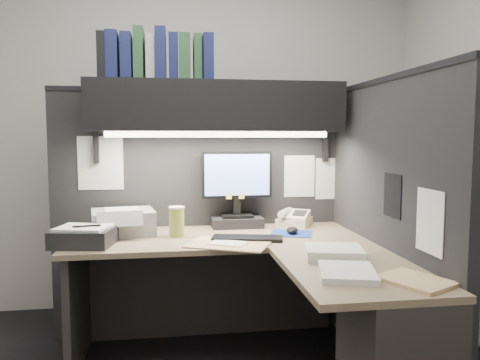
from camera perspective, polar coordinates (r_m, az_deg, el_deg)
The scene contains 21 objects.
wall_back at distance 3.66m, azimuth -5.98°, elevation 5.81°, with size 3.50×0.04×2.70m, color beige.
wall_front at distance 0.68m, azimuth 5.23°, elevation 8.13°, with size 3.50×0.04×2.70m, color beige.
partition_back at distance 3.14m, azimuth -4.88°, elevation -4.19°, with size 1.90×0.06×1.60m, color black.
partition_right at distance 2.65m, azimuth 17.30°, elevation -6.17°, with size 0.06×1.50×1.60m, color black.
desk at distance 2.40m, azimuth 6.53°, elevation -16.08°, with size 1.70×1.53×0.73m.
overhead_shelf at distance 2.93m, azimuth -2.88°, elevation 8.90°, with size 1.55×0.34×0.30m, color black.
task_light_tube at distance 2.78m, azimuth -2.59°, elevation 5.58°, with size 0.04×0.04×1.32m, color white.
monitor at distance 3.03m, azimuth -0.38°, elevation -2.09°, with size 0.46×0.21×0.49m.
keyboard at distance 2.68m, azimuth 0.91°, elevation -7.11°, with size 0.40×0.13×0.02m, color black.
mousepad at distance 2.87m, azimuth 6.30°, elevation -6.49°, with size 0.24×0.22×0.00m, color navy.
mouse at distance 2.85m, azimuth 6.38°, elevation -6.10°, with size 0.07×0.11×0.04m, color black.
telephone at distance 3.12m, azimuth 6.64°, elevation -4.78°, with size 0.20×0.21×0.08m, color beige.
coffee_cup at distance 2.79m, azimuth -7.73°, elevation -5.13°, with size 0.09×0.09×0.17m, color #B0B046.
printer at distance 2.92m, azimuth -14.06°, elevation -4.99°, with size 0.36×0.31×0.14m, color #999C9E.
notebook_stack at distance 2.68m, azimuth -18.51°, elevation -6.61°, with size 0.31×0.26×0.09m, color black.
open_folder at distance 2.56m, azimuth -1.43°, elevation -7.83°, with size 0.43×0.28×0.01m, color tan.
paper_stack_a at distance 2.34m, azimuth 11.38°, elevation -8.67°, with size 0.27×0.23×0.05m, color white.
paper_stack_b at distance 2.06m, azimuth 12.94°, elevation -10.94°, with size 0.23×0.28×0.03m, color white.
manila_stack at distance 2.05m, azimuth 20.59°, elevation -11.43°, with size 0.21×0.27×0.02m, color tan.
binder_row at distance 2.95m, azimuth -10.22°, elevation 14.45°, with size 0.67×0.26×0.31m.
pinned_papers at distance 2.79m, azimuth 3.61°, elevation -0.09°, with size 1.76×1.31×0.51m.
Camera 1 is at (-0.16, -2.16, 1.32)m, focal length 35.00 mm.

